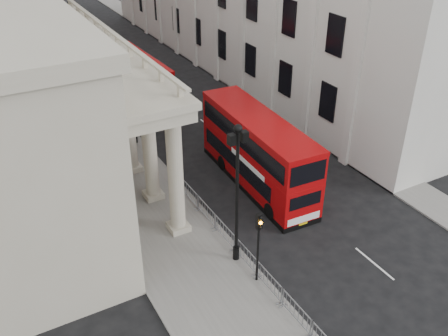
# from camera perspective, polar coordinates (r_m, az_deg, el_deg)

# --- Properties ---
(ground) EXTENTS (260.00, 260.00, 0.00)m
(ground) POSITION_cam_1_polar(r_m,az_deg,el_deg) (26.39, 7.08, -14.97)
(ground) COLOR black
(ground) RESTS_ON ground
(sidewalk_west) EXTENTS (6.00, 140.00, 0.12)m
(sidewalk_west) POSITION_cam_1_polar(r_m,az_deg,el_deg) (48.98, -16.80, 6.92)
(sidewalk_west) COLOR slate
(sidewalk_west) RESTS_ON ground
(sidewalk_east) EXTENTS (3.00, 140.00, 0.12)m
(sidewalk_east) POSITION_cam_1_polar(r_m,az_deg,el_deg) (54.37, 0.39, 10.60)
(sidewalk_east) COLOR slate
(sidewalk_east) RESTS_ON ground
(kerb) EXTENTS (0.20, 140.00, 0.14)m
(kerb) POSITION_cam_1_polar(r_m,az_deg,el_deg) (49.58, -13.51, 7.70)
(kerb) COLOR slate
(kerb) RESTS_ON ground
(lamp_post_south) EXTENTS (1.05, 0.44, 8.32)m
(lamp_post_south) POSITION_cam_1_polar(r_m,az_deg,el_deg) (25.57, 1.51, -2.15)
(lamp_post_south) COLOR black
(lamp_post_south) RESTS_ON sidewalk_west
(lamp_post_mid) EXTENTS (1.05, 0.44, 8.32)m
(lamp_post_mid) POSITION_cam_1_polar(r_m,az_deg,el_deg) (38.72, -10.70, 9.21)
(lamp_post_mid) COLOR black
(lamp_post_mid) RESTS_ON sidewalk_west
(lamp_post_north) EXTENTS (1.05, 0.44, 8.32)m
(lamp_post_north) POSITION_cam_1_polar(r_m,az_deg,el_deg) (53.45, -16.70, 14.46)
(lamp_post_north) COLOR black
(lamp_post_north) RESTS_ON sidewalk_west
(traffic_light) EXTENTS (0.28, 0.33, 4.30)m
(traffic_light) POSITION_cam_1_polar(r_m,az_deg,el_deg) (25.28, 3.99, -7.70)
(traffic_light) COLOR black
(traffic_light) RESTS_ON sidewalk_west
(crowd_barriers) EXTENTS (0.50, 18.75, 1.10)m
(crowd_barriers) POSITION_cam_1_polar(r_m,az_deg,el_deg) (27.07, 3.79, -11.36)
(crowd_barriers) COLOR gray
(crowd_barriers) RESTS_ON sidewalk_west
(bus_near) EXTENTS (3.33, 11.71, 5.00)m
(bus_near) POSITION_cam_1_polar(r_m,az_deg,el_deg) (33.75, 3.85, 2.04)
(bus_near) COLOR #A10709
(bus_near) RESTS_ON ground
(bus_far) EXTENTS (2.88, 10.43, 4.46)m
(bus_far) POSITION_cam_1_polar(r_m,az_deg,el_deg) (47.32, -9.71, 9.96)
(bus_far) COLOR #B4080A
(bus_far) RESTS_ON ground
(pedestrian_a) EXTENTS (0.69, 0.54, 1.68)m
(pedestrian_a) POSITION_cam_1_polar(r_m,az_deg,el_deg) (33.07, -10.88, -2.50)
(pedestrian_a) COLOR black
(pedestrian_a) RESTS_ON sidewalk_west
(pedestrian_b) EXTENTS (0.85, 0.73, 1.52)m
(pedestrian_b) POSITION_cam_1_polar(r_m,az_deg,el_deg) (34.07, -11.98, -1.72)
(pedestrian_b) COLOR black
(pedestrian_b) RESTS_ON sidewalk_west
(pedestrian_c) EXTENTS (1.01, 0.79, 1.82)m
(pedestrian_c) POSITION_cam_1_polar(r_m,az_deg,el_deg) (37.71, -13.57, 1.72)
(pedestrian_c) COLOR black
(pedestrian_c) RESTS_ON sidewalk_west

